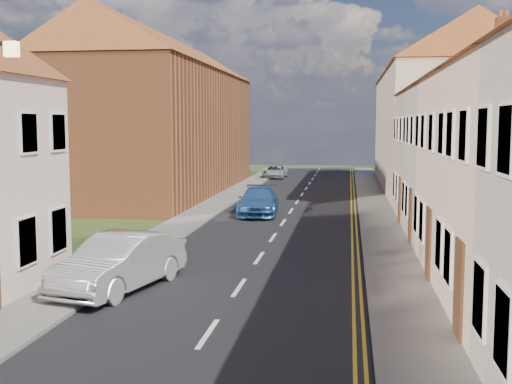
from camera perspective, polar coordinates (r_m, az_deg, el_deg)
road at (r=21.90m, az=0.27°, el=-5.90°), size 7.00×90.00×0.02m
pavement_left at (r=22.91m, az=-10.74°, el=-5.35°), size 1.80×90.00×0.12m
pavement_right at (r=21.74m, az=11.90°, el=-6.00°), size 1.80×90.00×0.12m
cottage_r_cream_far at (r=31.56m, az=19.92°, el=5.55°), size 8.30×6.00×9.00m
block_right_far at (r=46.66m, az=16.17°, el=6.73°), size 8.30×24.20×10.50m
block_left_far at (r=43.02m, az=-8.38°, el=6.98°), size 8.30×24.20×10.50m
car_mid at (r=18.06m, az=-12.00°, el=-6.14°), size 2.69×4.96×1.55m
car_far at (r=32.25m, az=0.23°, el=-0.83°), size 2.20×4.82×1.37m
car_distant at (r=54.24m, az=1.71°, el=1.82°), size 1.96×4.01×1.10m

